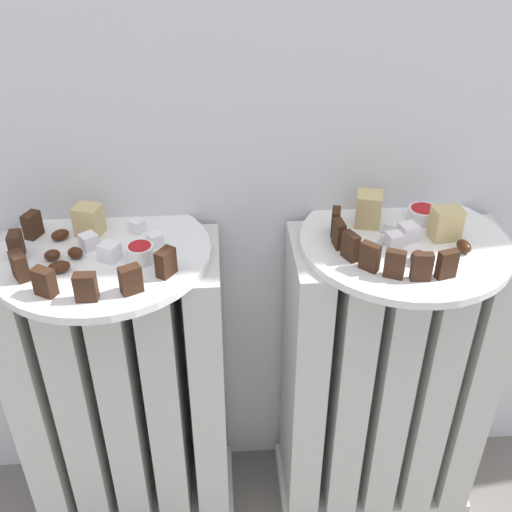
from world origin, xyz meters
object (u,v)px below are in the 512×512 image
jam_bowl_left (140,252)px  jam_bowl_right (423,214)px  radiator_right (382,383)px  fork (382,241)px  radiator_left (127,396)px  plate_right (404,242)px  plate_left (103,254)px

jam_bowl_left → jam_bowl_right: (0.42, 0.08, -0.00)m
radiator_right → fork: fork is taller
radiator_left → fork: bearing=-0.7°
radiator_left → radiator_right: bearing=0.0°
plate_right → fork: 0.04m
jam_bowl_right → plate_right: bearing=-128.4°
radiator_right → plate_right: (-0.00, -0.00, 0.29)m
fork → jam_bowl_left: bearing=-175.7°
plate_right → jam_bowl_left: (-0.38, -0.03, 0.02)m
fork → plate_left: bearing=179.3°
plate_right → jam_bowl_right: size_ratio=6.74×
radiator_right → jam_bowl_right: jam_bowl_right is taller
jam_bowl_left → fork: (0.35, 0.03, -0.01)m
jam_bowl_left → fork: bearing=4.3°
radiator_left → plate_right: size_ratio=1.80×
jam_bowl_right → radiator_right: bearing=-128.4°
radiator_right → fork: bearing=-172.1°
plate_left → jam_bowl_right: size_ratio=6.74×
plate_right → jam_bowl_right: jam_bowl_right is taller
radiator_right → jam_bowl_left: bearing=-175.4°
plate_left → fork: bearing=-0.7°
radiator_right → plate_left: plate_left is taller
radiator_right → plate_left: 0.53m
jam_bowl_left → radiator_right: bearing=4.6°
radiator_left → radiator_right: size_ratio=1.00×
radiator_right → fork: (-0.04, -0.00, 0.30)m
plate_left → jam_bowl_right: 0.48m
radiator_left → radiator_right: same height
fork → radiator_right: bearing=7.9°
jam_bowl_right → fork: size_ratio=0.46×
jam_bowl_left → jam_bowl_right: size_ratio=0.83×
plate_left → jam_bowl_left: (0.06, -0.03, 0.02)m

